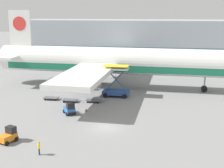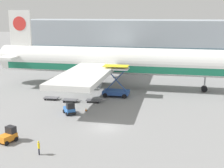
% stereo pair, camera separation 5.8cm
% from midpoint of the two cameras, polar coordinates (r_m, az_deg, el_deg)
% --- Properties ---
extents(ground_plane, '(400.00, 400.00, 0.00)m').
position_cam_midpoint_polar(ground_plane, '(46.36, -1.30, -7.99)').
color(ground_plane, gray).
extents(terminal_building, '(90.00, 18.20, 14.00)m').
position_cam_midpoint_polar(terminal_building, '(102.45, 8.70, 7.58)').
color(terminal_building, '#9EA8B2').
rests_on(terminal_building, ground_plane).
extents(airplane_main, '(58.09, 48.23, 17.00)m').
position_cam_midpoint_polar(airplane_main, '(69.22, -0.45, 4.13)').
color(airplane_main, white).
rests_on(airplane_main, ground_plane).
extents(scissor_lift_loader, '(5.29, 3.51, 6.24)m').
position_cam_midpoint_polar(scissor_lift_loader, '(62.47, 0.72, -0.16)').
color(scissor_lift_loader, '#284C99').
rests_on(scissor_lift_loader, ground_plane).
extents(baggage_tug_foreground, '(2.62, 2.81, 2.00)m').
position_cam_midpoint_polar(baggage_tug_foreground, '(52.41, -7.79, -4.56)').
color(baggage_tug_foreground, '#2D66B7').
rests_on(baggage_tug_foreground, ground_plane).
extents(baggage_tug_mid, '(2.32, 2.77, 2.00)m').
position_cam_midpoint_polar(baggage_tug_mid, '(43.47, -18.45, -8.94)').
color(baggage_tug_mid, orange).
rests_on(baggage_tug_mid, ground_plane).
extents(baggage_dolly_lead, '(3.70, 1.50, 0.48)m').
position_cam_midpoint_polar(baggage_dolly_lead, '(61.46, -11.08, -2.50)').
color(baggage_dolly_lead, '#56565B').
rests_on(baggage_dolly_lead, ground_plane).
extents(baggage_dolly_second, '(3.70, 1.50, 0.48)m').
position_cam_midpoint_polar(baggage_dolly_second, '(59.40, -7.70, -2.91)').
color(baggage_dolly_second, '#56565B').
rests_on(baggage_dolly_second, ground_plane).
extents(baggage_dolly_third, '(3.70, 1.50, 0.48)m').
position_cam_midpoint_polar(baggage_dolly_third, '(58.76, -3.40, -2.99)').
color(baggage_dolly_third, '#56565B').
rests_on(baggage_dolly_third, ground_plane).
extents(ground_crew_near, '(0.38, 0.49, 1.75)m').
position_cam_midpoint_polar(ground_crew_near, '(38.77, -13.26, -11.10)').
color(ground_crew_near, black).
rests_on(ground_crew_near, ground_plane).
extents(traffic_cone_near, '(0.40, 0.40, 0.58)m').
position_cam_midpoint_polar(traffic_cone_near, '(53.82, -4.81, -4.67)').
color(traffic_cone_near, black).
rests_on(traffic_cone_near, ground_plane).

